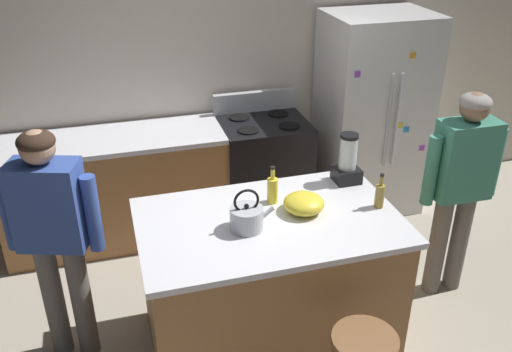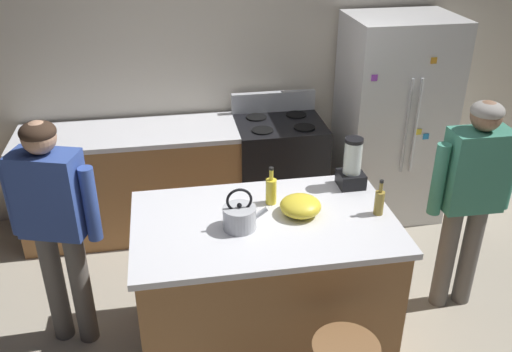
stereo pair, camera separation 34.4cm
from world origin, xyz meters
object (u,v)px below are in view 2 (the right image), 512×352
object	(u,v)px
refrigerator	(392,121)
stove_range	(279,171)
tea_kettle	(240,217)
person_by_sink_right	(471,189)
blender_appliance	(352,166)
kitchen_island	(264,282)
bottle_soda	(271,190)
bottle_vinegar	(379,202)
person_by_island_left	(54,217)
mixing_bowl	(300,206)

from	to	relation	value
refrigerator	stove_range	world-z (taller)	refrigerator
refrigerator	tea_kettle	bearing A→B (deg)	-135.85
stove_range	person_by_sink_right	world-z (taller)	person_by_sink_right
person_by_sink_right	blender_appliance	distance (m)	0.82
blender_appliance	stove_range	bearing A→B (deg)	101.22
kitchen_island	bottle_soda	bearing A→B (deg)	67.92
bottle_vinegar	tea_kettle	xyz separation A→B (m)	(-0.87, -0.01, -0.01)
bottle_vinegar	bottle_soda	size ratio (longest dim) A/B	0.92
person_by_island_left	blender_appliance	distance (m)	1.93
person_by_sink_right	tea_kettle	size ratio (longest dim) A/B	5.76
person_by_sink_right	tea_kettle	world-z (taller)	person_by_sink_right
person_by_sink_right	bottle_soda	world-z (taller)	person_by_sink_right
refrigerator	person_by_sink_right	world-z (taller)	refrigerator
refrigerator	person_by_island_left	world-z (taller)	refrigerator
bottle_vinegar	mixing_bowl	size ratio (longest dim) A/B	0.92
stove_range	tea_kettle	xyz separation A→B (m)	(-0.58, -1.58, 0.55)
mixing_bowl	blender_appliance	bearing A→B (deg)	35.08
bottle_vinegar	bottle_soda	distance (m)	0.68
person_by_island_left	bottle_soda	size ratio (longest dim) A/B	6.25
person_by_island_left	bottle_vinegar	world-z (taller)	person_by_island_left
refrigerator	person_by_sink_right	size ratio (longest dim) A/B	1.16
refrigerator	stove_range	xyz separation A→B (m)	(-1.02, 0.02, -0.43)
bottle_soda	mixing_bowl	bearing A→B (deg)	-46.88
person_by_island_left	mixing_bowl	bearing A→B (deg)	-7.85
kitchen_island	person_by_island_left	size ratio (longest dim) A/B	1.01
refrigerator	bottle_vinegar	xyz separation A→B (m)	(-0.73, -1.55, 0.13)
tea_kettle	person_by_island_left	bearing A→B (deg)	164.92
bottle_vinegar	person_by_sink_right	bearing A→B (deg)	14.39
refrigerator	tea_kettle	world-z (taller)	refrigerator
mixing_bowl	tea_kettle	size ratio (longest dim) A/B	0.93
kitchen_island	tea_kettle	distance (m)	0.58
person_by_sink_right	bottle_vinegar	distance (m)	0.76
blender_appliance	tea_kettle	size ratio (longest dim) A/B	1.27
person_by_sink_right	tea_kettle	bearing A→B (deg)	-172.91
bottle_vinegar	kitchen_island	bearing A→B (deg)	176.22
person_by_sink_right	blender_appliance	bearing A→B (deg)	166.44
blender_appliance	bottle_vinegar	world-z (taller)	blender_appliance
person_by_island_left	bottle_soda	bearing A→B (deg)	-1.84
stove_range	tea_kettle	bearing A→B (deg)	-110.18
refrigerator	stove_range	size ratio (longest dim) A/B	1.61
mixing_bowl	bottle_soda	bearing A→B (deg)	133.12
refrigerator	blender_appliance	xyz separation A→B (m)	(-0.79, -1.17, 0.19)
tea_kettle	kitchen_island	bearing A→B (deg)	20.06
refrigerator	bottle_vinegar	distance (m)	1.72
kitchen_island	blender_appliance	xyz separation A→B (m)	(0.66, 0.33, 0.62)
refrigerator	tea_kettle	xyz separation A→B (m)	(-1.60, -1.56, 0.12)
person_by_sink_right	refrigerator	bearing A→B (deg)	90.10
person_by_sink_right	bottle_vinegar	xyz separation A→B (m)	(-0.74, -0.19, 0.08)
blender_appliance	bottle_soda	world-z (taller)	blender_appliance
kitchen_island	mixing_bowl	size ratio (longest dim) A/B	6.28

